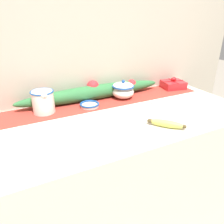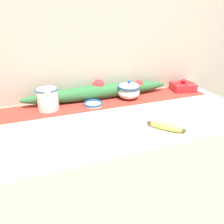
# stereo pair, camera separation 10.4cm
# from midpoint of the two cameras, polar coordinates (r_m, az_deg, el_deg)

# --- Properties ---
(countertop) EXTENTS (1.45, 0.65, 0.92)m
(countertop) POSITION_cam_midpoint_polar(r_m,az_deg,el_deg) (1.37, -1.68, -18.90)
(countertop) COLOR beige
(countertop) RESTS_ON ground_plane
(back_wall) EXTENTS (2.25, 0.04, 2.40)m
(back_wall) POSITION_cam_midpoint_polar(r_m,az_deg,el_deg) (1.34, -8.60, 15.44)
(back_wall) COLOR #B7AD99
(back_wall) RESTS_ON ground_plane
(table_runner) EXTENTS (1.33, 0.21, 0.00)m
(table_runner) POSITION_cam_midpoint_polar(r_m,az_deg,el_deg) (1.29, -5.93, 2.42)
(table_runner) COLOR #B23328
(table_runner) RESTS_ON countertop
(cream_pitcher) EXTENTS (0.12, 0.14, 0.12)m
(cream_pitcher) POSITION_cam_midpoint_polar(r_m,az_deg,el_deg) (1.20, -19.97, 2.69)
(cream_pitcher) COLOR white
(cream_pitcher) RESTS_ON countertop
(sugar_bowl) EXTENTS (0.13, 0.13, 0.11)m
(sugar_bowl) POSITION_cam_midpoint_polar(r_m,az_deg,el_deg) (1.33, 0.67, 5.71)
(sugar_bowl) COLOR white
(sugar_bowl) RESTS_ON countertop
(small_dish) EXTENTS (0.11, 0.11, 0.02)m
(small_dish) POSITION_cam_midpoint_polar(r_m,az_deg,el_deg) (1.23, -8.30, 1.84)
(small_dish) COLOR white
(small_dish) RESTS_ON countertop
(banana) EXTENTS (0.14, 0.15, 0.04)m
(banana) POSITION_cam_midpoint_polar(r_m,az_deg,el_deg) (1.02, 11.22, -3.08)
(banana) COLOR #CCD156
(banana) RESTS_ON countertop
(spoon) EXTENTS (0.16, 0.06, 0.01)m
(spoon) POSITION_cam_midpoint_polar(r_m,az_deg,el_deg) (1.28, 8.03, 2.35)
(spoon) COLOR #B7B7BC
(spoon) RESTS_ON countertop
(gift_box) EXTENTS (0.17, 0.15, 0.08)m
(gift_box) POSITION_cam_midpoint_polar(r_m,az_deg,el_deg) (1.57, 13.87, 7.01)
(gift_box) COLOR red
(gift_box) RESTS_ON countertop
(poinsettia_garland) EXTENTS (0.91, 0.10, 0.11)m
(poinsettia_garland) POSITION_cam_midpoint_polar(r_m,az_deg,el_deg) (1.32, -7.00, 5.21)
(poinsettia_garland) COLOR #2D6B38
(poinsettia_garland) RESTS_ON countertop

